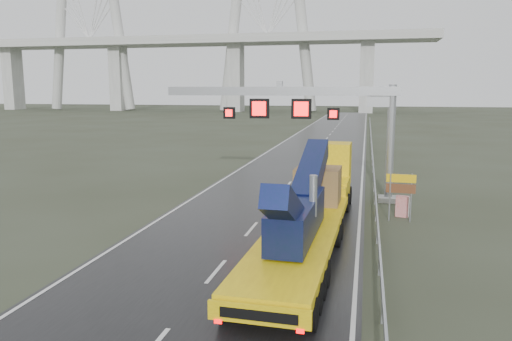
% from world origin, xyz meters
% --- Properties ---
extents(ground, '(400.00, 400.00, 0.00)m').
position_xyz_m(ground, '(0.00, 0.00, 0.00)').
color(ground, '#313525').
rests_on(ground, ground).
extents(road, '(11.00, 200.00, 0.02)m').
position_xyz_m(road, '(0.00, 40.00, 0.01)').
color(road, black).
rests_on(road, ground).
extents(guardrail, '(0.20, 140.00, 1.40)m').
position_xyz_m(guardrail, '(6.10, 30.00, 0.70)').
color(guardrail, '#92969B').
rests_on(guardrail, ground).
extents(sign_gantry, '(14.90, 1.20, 7.42)m').
position_xyz_m(sign_gantry, '(2.10, 17.99, 5.61)').
color(sign_gantry, '#A0A09C').
rests_on(sign_gantry, ground).
extents(heavy_haul_truck, '(3.37, 19.17, 4.48)m').
position_xyz_m(heavy_haul_truck, '(3.10, 10.14, 1.74)').
color(heavy_haul_truck, yellow).
rests_on(heavy_haul_truck, ground).
extents(exit_sign_pair, '(1.51, 0.13, 2.58)m').
position_xyz_m(exit_sign_pair, '(7.30, 13.21, 1.81)').
color(exit_sign_pair, '#93969B').
rests_on(exit_sign_pair, ground).
extents(striped_barrier, '(0.75, 0.51, 1.16)m').
position_xyz_m(striped_barrier, '(7.51, 14.27, 0.58)').
color(striped_barrier, red).
rests_on(striped_barrier, ground).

